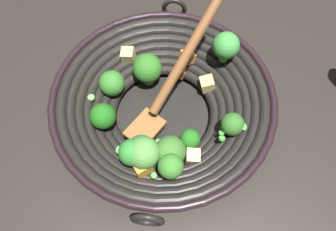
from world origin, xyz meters
name	(u,v)px	position (x,y,z in m)	size (l,w,h in m)	color
ground_plane	(164,117)	(0.00, 0.00, 0.00)	(4.00, 4.00, 0.00)	#28231E
wok	(163,104)	(0.00, 0.00, 0.06)	(0.42, 0.42, 0.21)	black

